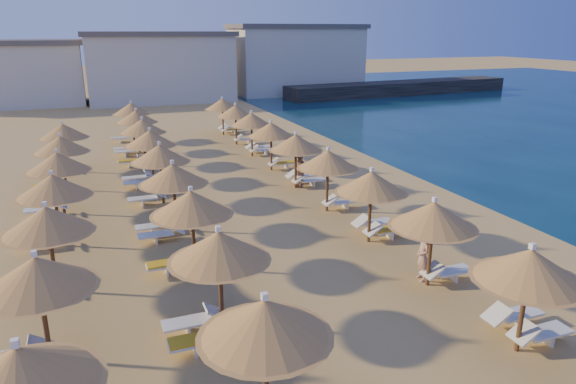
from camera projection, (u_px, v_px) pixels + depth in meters
name	position (u px, v px, depth m)	size (l,w,h in m)	color
ground	(297.00, 268.00, 16.70)	(220.00, 220.00, 0.00)	tan
jetty	(401.00, 88.00, 62.05)	(30.00, 4.00, 1.50)	black
hotel_blocks	(172.00, 65.00, 56.94)	(47.44, 10.32, 8.10)	beige
parasol_row_east	(328.00, 160.00, 21.38)	(2.63, 38.66, 2.81)	brown
parasol_row_west	(173.00, 175.00, 19.19)	(2.63, 38.66, 2.81)	brown
parasol_row_inland	(53.00, 187.00, 17.79)	(2.63, 24.25, 2.81)	brown
loungers	(224.00, 217.00, 20.35)	(13.58, 37.48, 0.66)	white
beachgoer_a	(423.00, 256.00, 15.72)	(0.58, 0.38, 1.60)	tan
beachgoer_c	(300.00, 170.00, 25.18)	(0.98, 0.41, 1.68)	tan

